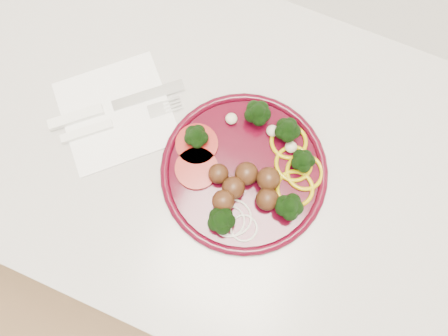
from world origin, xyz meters
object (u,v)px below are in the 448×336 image
at_px(napkin, 116,112).
at_px(fork, 101,127).
at_px(plate, 247,171).
at_px(knife, 99,110).

xyz_separation_m(napkin, fork, (-0.01, -0.03, 0.01)).
bearing_deg(plate, fork, -174.26).
bearing_deg(plate, napkin, 177.79).
bearing_deg(napkin, fork, -104.02).
distance_m(plate, knife, 0.26).
relative_size(napkin, knife, 0.96).
xyz_separation_m(plate, napkin, (-0.24, 0.01, -0.01)).
bearing_deg(knife, napkin, -22.66).
distance_m(napkin, fork, 0.04).
distance_m(plate, fork, 0.25).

